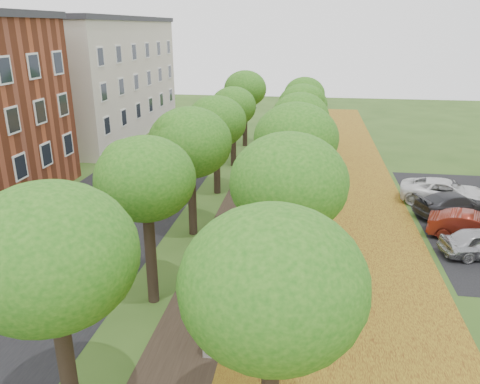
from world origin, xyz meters
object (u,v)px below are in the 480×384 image
at_px(bench, 213,327).
at_px(car_grey, 455,205).
at_px(car_white, 446,192).
at_px(car_red, 474,228).

height_order(bench, car_grey, car_grey).
bearing_deg(car_white, bench, 156.49).
xyz_separation_m(car_red, car_grey, (0.00, 3.11, -0.03)).
xyz_separation_m(bench, car_grey, (10.56, 12.20, 0.16)).
height_order(bench, car_white, car_white).
relative_size(car_red, car_white, 0.81).
bearing_deg(car_red, bench, 148.43).
bearing_deg(car_grey, car_red, 158.40).
height_order(bench, car_red, car_red).
distance_m(bench, car_white, 17.58).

